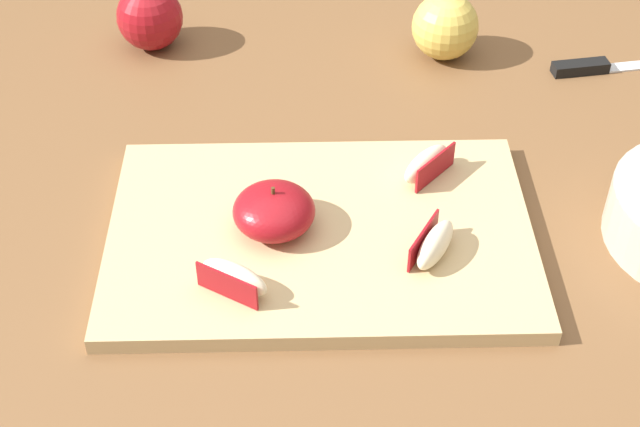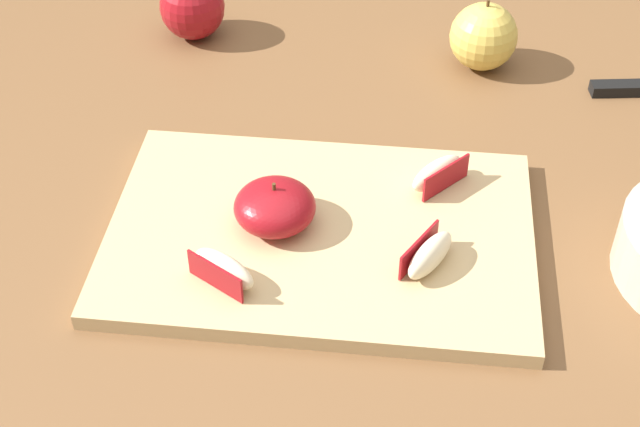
# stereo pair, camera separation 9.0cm
# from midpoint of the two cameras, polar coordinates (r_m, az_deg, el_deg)

# --- Properties ---
(dining_table) EXTENTS (1.17, 0.94, 0.74)m
(dining_table) POSITION_cam_midpoint_polar(r_m,az_deg,el_deg) (1.05, -2.52, -2.90)
(dining_table) COLOR brown
(dining_table) RESTS_ON ground_plane
(cutting_board) EXTENTS (0.42, 0.28, 0.02)m
(cutting_board) POSITION_cam_midpoint_polar(r_m,az_deg,el_deg) (0.92, -2.80, -1.46)
(cutting_board) COLOR tan
(cutting_board) RESTS_ON dining_table
(apple_half_skin_up) EXTENTS (0.08, 0.08, 0.05)m
(apple_half_skin_up) POSITION_cam_midpoint_polar(r_m,az_deg,el_deg) (0.90, -5.70, 0.04)
(apple_half_skin_up) COLOR maroon
(apple_half_skin_up) RESTS_ON cutting_board
(apple_wedge_front) EXTENTS (0.07, 0.06, 0.03)m
(apple_wedge_front) POSITION_cam_midpoint_polar(r_m,az_deg,el_deg) (0.85, -8.34, -4.09)
(apple_wedge_front) COLOR beige
(apple_wedge_front) RESTS_ON cutting_board
(apple_wedge_back) EXTENTS (0.05, 0.07, 0.03)m
(apple_wedge_back) POSITION_cam_midpoint_polar(r_m,az_deg,el_deg) (0.87, 4.13, -2.03)
(apple_wedge_back) COLOR beige
(apple_wedge_back) RESTS_ON cutting_board
(apple_wedge_right) EXTENTS (0.06, 0.07, 0.03)m
(apple_wedge_right) POSITION_cam_midpoint_polar(r_m,az_deg,el_deg) (0.97, 3.94, 3.02)
(apple_wedge_right) COLOR beige
(apple_wedge_right) RESTS_ON cutting_board
(paring_knife) EXTENTS (0.16, 0.04, 0.01)m
(paring_knife) POSITION_cam_midpoint_polar(r_m,az_deg,el_deg) (1.20, 14.23, 8.63)
(paring_knife) COLOR silver
(paring_knife) RESTS_ON dining_table
(whole_apple_red_delicious) EXTENTS (0.08, 0.08, 0.09)m
(whole_apple_red_delicious) POSITION_cam_midpoint_polar(r_m,az_deg,el_deg) (1.22, -12.54, 11.62)
(whole_apple_red_delicious) COLOR maroon
(whole_apple_red_delicious) RESTS_ON dining_table
(whole_apple_golden) EXTENTS (0.08, 0.08, 0.09)m
(whole_apple_golden) POSITION_cam_midpoint_polar(r_m,az_deg,el_deg) (1.18, 5.50, 11.29)
(whole_apple_golden) COLOR #DBBC51
(whole_apple_golden) RESTS_ON dining_table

